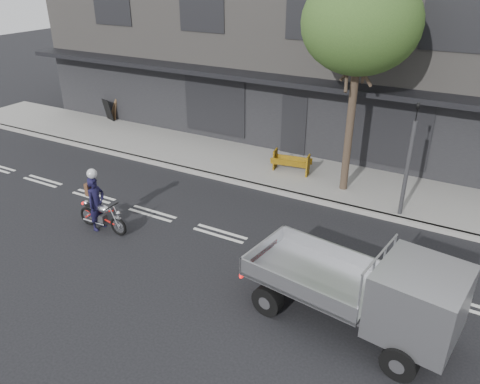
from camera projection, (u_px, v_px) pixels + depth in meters
The scene contains 11 objects.
ground at pixel (220, 234), 13.12m from camera, with size 80.00×80.00×0.00m, color black.
sidewalk at pixel (288, 172), 16.77m from camera, with size 32.00×3.20×0.15m, color gray.
kerb at pixel (268, 189), 15.52m from camera, with size 32.00×0.20×0.15m, color gray.
building_main at pixel (353, 35), 20.20m from camera, with size 26.00×10.00×8.00m, color slate.
street_tree at pixel (361, 24), 13.11m from camera, with size 3.40×3.40×6.74m.
traffic_light_pole at pixel (408, 167), 13.19m from camera, with size 0.12×0.12×3.50m.
motorcycle at pixel (102, 215), 13.13m from camera, with size 1.72×0.50×0.89m.
rider at pixel (97, 204), 13.05m from camera, with size 0.58×0.38×1.58m, color black.
flatbed_ute at pixel (397, 297), 8.90m from camera, with size 4.46×2.30×1.98m.
construction_barrier at pixel (289, 164), 16.29m from camera, with size 1.34×0.54×0.75m, color #EAA20C, non-canonical shape.
sandwich_board at pixel (108, 110), 21.74m from camera, with size 0.62×0.41×0.98m, color black, non-canonical shape.
Camera 1 is at (5.92, -9.56, 6.88)m, focal length 35.00 mm.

